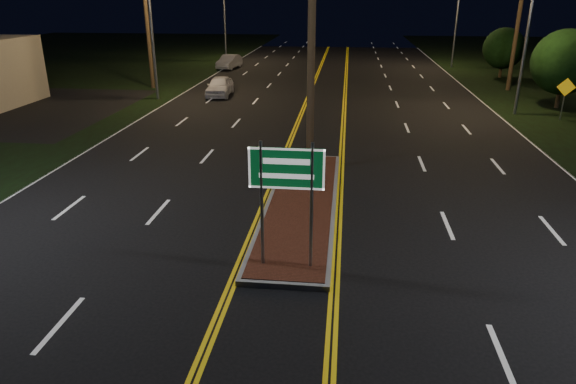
# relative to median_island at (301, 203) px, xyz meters

# --- Properties ---
(ground) EXTENTS (120.00, 120.00, 0.00)m
(ground) POSITION_rel_median_island_xyz_m (0.00, -7.00, -0.08)
(ground) COLOR black
(ground) RESTS_ON ground
(median_island) EXTENTS (2.25, 10.25, 0.17)m
(median_island) POSITION_rel_median_island_xyz_m (0.00, 0.00, 0.00)
(median_island) COLOR gray
(median_island) RESTS_ON ground
(highway_sign) EXTENTS (1.80, 0.08, 3.20)m
(highway_sign) POSITION_rel_median_island_xyz_m (0.00, -4.20, 2.32)
(highway_sign) COLOR gray
(highway_sign) RESTS_ON ground
(streetlight_left_mid) EXTENTS (1.91, 0.44, 9.00)m
(streetlight_left_mid) POSITION_rel_median_island_xyz_m (-10.61, 17.00, 5.57)
(streetlight_left_mid) COLOR gray
(streetlight_left_mid) RESTS_ON ground
(streetlight_left_far) EXTENTS (1.91, 0.44, 9.00)m
(streetlight_left_far) POSITION_rel_median_island_xyz_m (-10.61, 37.00, 5.57)
(streetlight_left_far) COLOR gray
(streetlight_left_far) RESTS_ON ground
(streetlight_right_mid) EXTENTS (1.91, 0.44, 9.00)m
(streetlight_right_mid) POSITION_rel_median_island_xyz_m (10.61, 15.00, 5.57)
(streetlight_right_mid) COLOR gray
(streetlight_right_mid) RESTS_ON ground
(streetlight_right_far) EXTENTS (1.91, 0.44, 9.00)m
(streetlight_right_far) POSITION_rel_median_island_xyz_m (10.61, 35.00, 5.57)
(streetlight_right_far) COLOR gray
(streetlight_right_far) RESTS_ON ground
(shrub_mid) EXTENTS (3.78, 3.78, 4.62)m
(shrub_mid) POSITION_rel_median_island_xyz_m (14.00, 17.00, 2.64)
(shrub_mid) COLOR #382819
(shrub_mid) RESTS_ON ground
(shrub_far) EXTENTS (3.24, 3.24, 3.96)m
(shrub_far) POSITION_rel_median_island_xyz_m (13.80, 29.00, 2.25)
(shrub_far) COLOR #382819
(shrub_far) RESTS_ON ground
(car_near) EXTENTS (2.19, 4.60, 1.50)m
(car_near) POSITION_rel_median_island_xyz_m (-7.21, 18.60, 0.67)
(car_near) COLOR white
(car_near) RESTS_ON ground
(car_far) EXTENTS (2.44, 4.52, 1.43)m
(car_far) POSITION_rel_median_island_xyz_m (-9.50, 31.81, 0.63)
(car_far) COLOR silver
(car_far) RESTS_ON ground
(warning_sign) EXTENTS (0.96, 0.11, 2.29)m
(warning_sign) POSITION_rel_median_island_xyz_m (13.00, 13.64, 1.39)
(warning_sign) COLOR gray
(warning_sign) RESTS_ON ground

